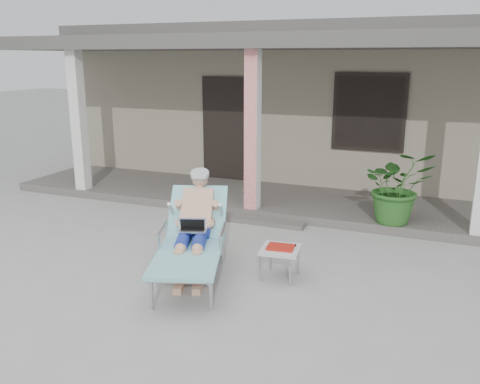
% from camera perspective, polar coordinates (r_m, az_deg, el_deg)
% --- Properties ---
extents(ground, '(60.00, 60.00, 0.00)m').
position_cam_1_polar(ground, '(6.83, -5.03, -7.79)').
color(ground, '#9E9E99').
rests_on(ground, ground).
extents(house, '(10.40, 5.40, 3.30)m').
position_cam_1_polar(house, '(12.48, 8.55, 10.31)').
color(house, gray).
rests_on(house, ground).
extents(porch_deck, '(10.00, 2.00, 0.15)m').
position_cam_1_polar(porch_deck, '(9.43, 3.18, -0.84)').
color(porch_deck, '#605B56').
rests_on(porch_deck, ground).
extents(porch_overhang, '(10.00, 2.30, 2.85)m').
position_cam_1_polar(porch_overhang, '(9.03, 3.32, 15.89)').
color(porch_overhang, silver).
rests_on(porch_overhang, porch_deck).
extents(porch_step, '(2.00, 0.30, 0.07)m').
position_cam_1_polar(porch_step, '(8.41, 0.65, -3.06)').
color(porch_step, '#605B56').
rests_on(porch_step, ground).
extents(lounger, '(1.31, 2.03, 1.28)m').
position_cam_1_polar(lounger, '(6.21, -5.32, -2.40)').
color(lounger, '#B7B7BC').
rests_on(lounger, ground).
extents(side_table, '(0.51, 0.51, 0.41)m').
position_cam_1_polar(side_table, '(6.23, 4.56, -6.63)').
color(side_table, beige).
rests_on(side_table, ground).
extents(potted_palm, '(1.26, 1.18, 1.15)m').
position_cam_1_polar(potted_palm, '(8.10, 17.24, 0.61)').
color(potted_palm, '#26591E').
rests_on(potted_palm, porch_deck).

